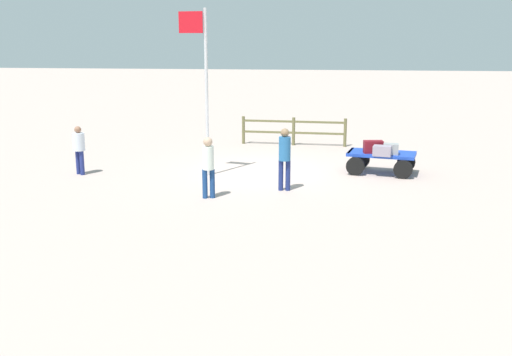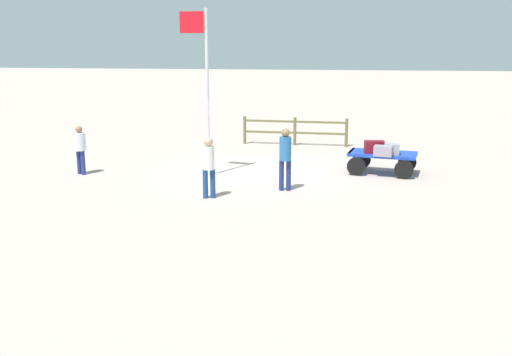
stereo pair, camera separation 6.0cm
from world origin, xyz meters
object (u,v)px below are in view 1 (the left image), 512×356
Objects in this scene: suitcase_maroon at (391,149)px; suitcase_grey at (382,151)px; worker_trailing at (208,163)px; suitcase_navy at (373,147)px; worker_lead at (285,155)px; luggage_cart at (381,158)px; worker_supervisor at (79,146)px; flagpole at (203,78)px.

suitcase_grey is at bearing 44.31° from suitcase_maroon.
worker_trailing is at bearing 32.33° from suitcase_grey.
worker_lead is at bearing 42.63° from suitcase_navy.
suitcase_grey is 1.26× the size of suitcase_maroon.
suitcase_grey is 3.49m from worker_lead.
luggage_cart is 0.54m from suitcase_maroon.
flagpole is (-3.93, -0.36, 2.12)m from worker_supervisor.
suitcase_navy is 5.72m from flagpole.
worker_lead is 6.68m from worker_supervisor.
flagpole reaches higher than worker_supervisor.
luggage_cart is 1.28× the size of worker_lead.
luggage_cart is at bearing -149.06° from suitcase_navy.
worker_lead reaches higher than suitcase_maroon.
suitcase_navy is 0.41× the size of worker_supervisor.
worker_trailing is 5.14m from worker_supervisor.
worker_trailing is (4.83, 3.06, 0.12)m from suitcase_grey.
worker_trailing reaches higher than suitcase_maroon.
suitcase_navy is (0.26, 0.16, 0.38)m from luggage_cart.
suitcase_navy is at bearing -142.76° from worker_trailing.
suitcase_maroon is 0.29× the size of worker_trailing.
flagpole reaches higher than worker_lead.
flagpole is (0.66, -2.67, 2.07)m from worker_trailing.
suitcase_maroon is 0.28× the size of worker_lead.
worker_lead is at bearing 34.69° from suitcase_grey.
worker_lead reaches higher than worker_trailing.
worker_trailing is at bearing 33.10° from suitcase_maroon.
suitcase_maroon is at bearing -135.69° from suitcase_grey.
suitcase_navy is at bearing -172.75° from worker_supervisor.
flagpole is at bearing 3.98° from suitcase_grey.
worker_supervisor is at bearing 7.25° from suitcase_navy.
suitcase_navy is 5.76m from worker_trailing.
flagpole is (5.49, 0.38, 2.19)m from suitcase_grey.
worker_supervisor is (9.44, 1.33, 0.42)m from luggage_cart.
worker_supervisor is at bearing 5.21° from flagpole.
suitcase_navy is 0.12× the size of flagpole.
worker_supervisor reaches higher than luggage_cart.
worker_supervisor is at bearing 4.49° from suitcase_grey.
suitcase_maroon is at bearing -144.32° from worker_lead.
suitcase_grey is 0.35× the size of worker_lead.
flagpole is at bearing -174.79° from worker_supervisor.
luggage_cart is 9.54m from worker_supervisor.
flagpole is at bearing -76.21° from worker_trailing.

